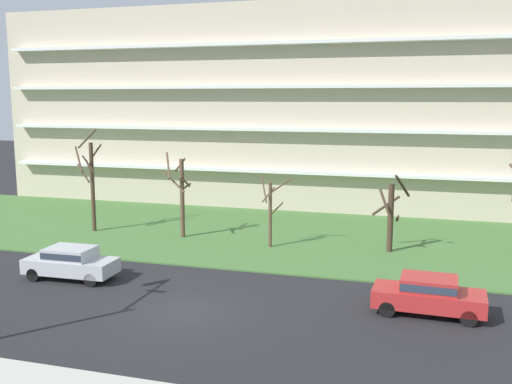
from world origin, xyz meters
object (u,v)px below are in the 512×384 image
object	(u,v)px
tree_center	(271,210)
tree_left	(181,194)
tree_right	(391,214)
sedan_red_center_left	(429,294)
tree_far_left	(91,181)
sedan_silver_near_left	(71,261)

from	to	relation	value
tree_center	tree_left	bearing A→B (deg)	173.13
tree_right	sedan_red_center_left	bearing A→B (deg)	-77.22
sedan_red_center_left	tree_left	bearing A→B (deg)	-29.74
sedan_red_center_left	tree_far_left	bearing A→B (deg)	-21.33
tree_center	tree_far_left	bearing A→B (deg)	176.98
tree_center	tree_right	world-z (taller)	tree_right
tree_right	sedan_red_center_left	size ratio (longest dim) A/B	1.03
tree_far_left	sedan_red_center_left	xyz separation A→B (m)	(21.07, -9.16, -2.51)
sedan_silver_near_left	tree_center	bearing A→B (deg)	-133.55
tree_far_left	tree_center	distance (m)	12.26
tree_center	sedan_silver_near_left	world-z (taller)	tree_center
tree_left	tree_right	distance (m)	12.72
tree_far_left	tree_center	world-z (taller)	tree_far_left
tree_far_left	sedan_silver_near_left	world-z (taller)	tree_far_left
tree_far_left	sedan_red_center_left	bearing A→B (deg)	-23.50
tree_left	tree_right	size ratio (longest dim) A/B	1.16
tree_left	tree_right	bearing A→B (deg)	0.56
tree_right	sedan_red_center_left	xyz separation A→B (m)	(2.12, -9.36, -1.34)
tree_far_left	tree_left	size ratio (longest dim) A/B	1.25
sedan_silver_near_left	sedan_red_center_left	size ratio (longest dim) A/B	1.00
sedan_silver_near_left	tree_left	bearing A→B (deg)	-102.12
tree_far_left	tree_center	xyz separation A→B (m)	(12.19, -0.64, -1.14)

